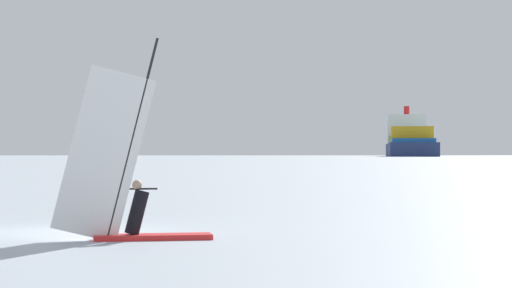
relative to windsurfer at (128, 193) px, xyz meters
The scene contains 3 objects.
ground_plane 3.20m from the windsurfer, 119.71° to the left, with size 4000.00×4000.00×0.00m, color #9EA8B2.
windsurfer is the anchor object (origin of this frame).
cargo_ship 641.52m from the windsurfer, 72.15° to the left, with size 64.76×145.66×35.71m.
Camera 1 is at (1.10, -24.55, 1.91)m, focal length 69.31 mm.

